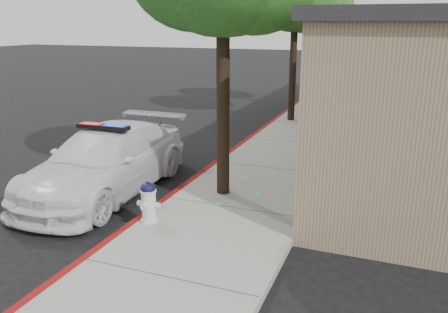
% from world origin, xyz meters
% --- Properties ---
extents(ground, '(120.00, 120.00, 0.00)m').
position_xyz_m(ground, '(0.00, 0.00, 0.00)').
color(ground, black).
rests_on(ground, ground).
extents(sidewalk, '(3.20, 60.00, 0.15)m').
position_xyz_m(sidewalk, '(1.60, 3.00, 0.07)').
color(sidewalk, gray).
rests_on(sidewalk, ground).
extents(red_curb, '(0.14, 60.00, 0.16)m').
position_xyz_m(red_curb, '(0.06, 3.00, 0.08)').
color(red_curb, maroon).
rests_on(red_curb, ground).
extents(police_car, '(2.35, 5.45, 1.68)m').
position_xyz_m(police_car, '(-1.65, 0.16, 0.79)').
color(police_car, white).
rests_on(police_car, ground).
extents(fire_hydrant, '(0.48, 0.42, 0.84)m').
position_xyz_m(fire_hydrant, '(0.35, -1.29, 0.57)').
color(fire_hydrant, silver).
rests_on(fire_hydrant, sidewalk).
extents(street_tree_far, '(3.47, 3.28, 6.21)m').
position_xyz_m(street_tree_far, '(0.74, 12.89, 4.82)').
color(street_tree_far, black).
rests_on(street_tree_far, sidewalk).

